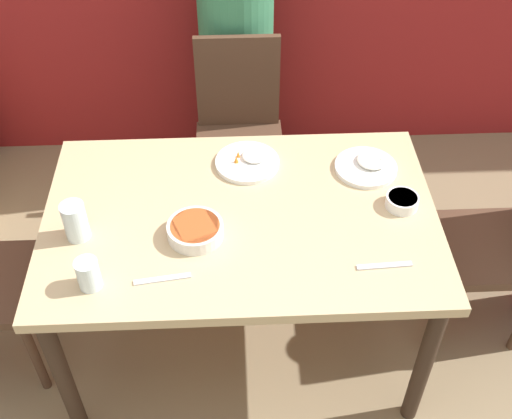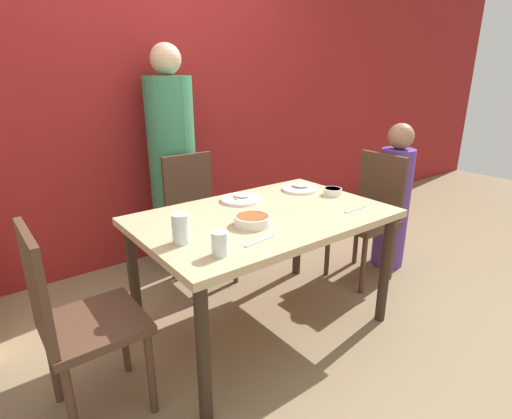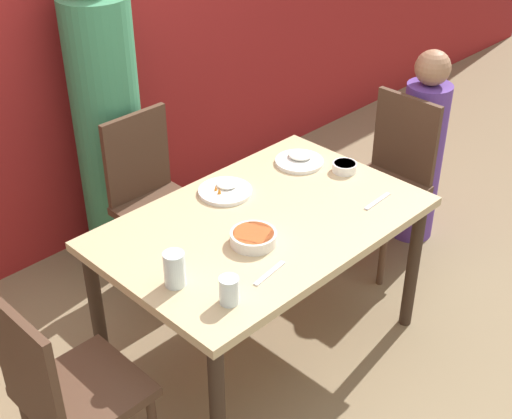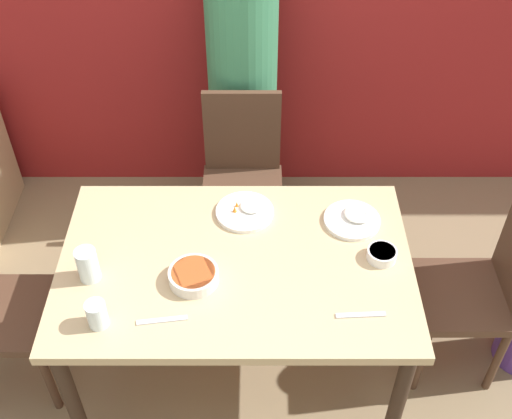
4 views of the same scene
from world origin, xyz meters
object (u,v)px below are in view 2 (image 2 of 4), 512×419
chair_adult_spot (197,214)px  person_adult (173,169)px  chair_child_spot (369,213)px  person_child (393,202)px  plate_rice_adult (300,188)px  glass_water_tall (181,229)px  bowl_curry (252,220)px

chair_adult_spot → person_adult: size_ratio=0.55×
chair_child_spot → person_adult: bearing=-136.5°
person_child → plate_rice_adult: (-0.84, 0.16, 0.22)m
chair_child_spot → person_child: bearing=90.0°
person_child → glass_water_tall: person_child is taller
bowl_curry → glass_water_tall: (-0.39, 0.02, 0.04)m
person_child → glass_water_tall: size_ratio=8.02×
chair_child_spot → plate_rice_adult: size_ratio=3.94×
person_child → glass_water_tall: bearing=-175.7°
chair_adult_spot → plate_rice_adult: chair_adult_spot is taller
chair_adult_spot → bowl_curry: 0.93m
chair_child_spot → bowl_curry: 1.22m
bowl_curry → plate_rice_adult: (0.63, 0.32, -0.01)m
chair_child_spot → plate_rice_adult: chair_child_spot is taller
person_adult → glass_water_tall: person_adult is taller
bowl_curry → glass_water_tall: glass_water_tall is taller
person_adult → bowl_curry: (-0.16, -1.22, -0.01)m
chair_adult_spot → chair_child_spot: bearing=-35.5°
chair_adult_spot → bowl_curry: bearing=-100.6°
plate_rice_adult → glass_water_tall: size_ratio=1.67×
bowl_curry → glass_water_tall: 0.39m
plate_rice_adult → person_adult: bearing=117.5°
chair_child_spot → person_adult: person_adult is taller
plate_rice_adult → bowl_curry: bearing=-153.2°
person_adult → plate_rice_adult: 1.02m
plate_rice_adult → glass_water_tall: bearing=-163.5°
glass_water_tall → chair_child_spot: bearing=5.1°
chair_child_spot → glass_water_tall: bearing=-84.9°
person_child → chair_child_spot: bearing=-180.0°
chair_adult_spot → bowl_curry: size_ratio=4.86×
chair_adult_spot → plate_rice_adult: (0.47, -0.56, 0.24)m
chair_adult_spot → chair_child_spot: 1.24m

